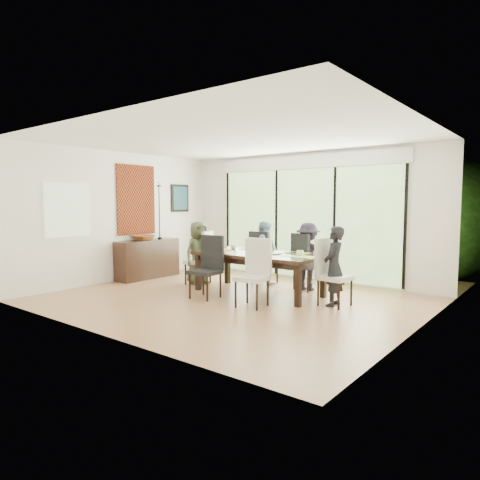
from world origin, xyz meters
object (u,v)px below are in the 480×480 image
Objects in this scene: cup_a at (233,247)px; cup_c at (300,253)px; chair_near_left at (205,267)px; vase at (262,250)px; chair_far_left at (265,257)px; table_top at (258,255)px; cup_b at (262,252)px; laptop at (219,250)px; chair_left_end at (198,257)px; person_left_end at (199,253)px; person_far_right at (308,256)px; sideboard at (148,259)px; person_far_left at (264,253)px; chair_near_right at (252,273)px; chair_far_right at (308,261)px; person_right_end at (334,266)px; bowl at (144,238)px; chair_right_end at (335,272)px.

cup_a is 1.00× the size of cup_c.
vase is (0.55, 0.92, 0.26)m from chair_near_left.
chair_far_left and chair_near_left have the same top height.
cup_b reaches higher than table_top.
laptop is (-0.85, -0.10, 0.04)m from table_top.
cup_c is at bearing 73.55° from chair_left_end.
cup_c is (2.28, 0.10, 0.15)m from person_left_end.
person_far_right is 3.54m from sideboard.
cup_a is at bearing 167.91° from table_top.
person_far_left is 3.91× the size of laptop.
person_left_end is 1.00× the size of person_far_right.
person_left_end reaches higher than cup_b.
laptop is at bearing -120.96° from cup_a.
person_far_left is (-0.95, 1.70, 0.09)m from chair_near_right.
chair_far_right is at bearing 80.18° from chair_near_right.
person_right_end is 2.88× the size of bowl.
chair_far_right is 1.45m from cup_a.
chair_right_end is 1.00× the size of chair_far_right.
chair_right_end is 0.85× the size of person_right_end.
person_left_end is at bearing 11.61° from bowl.
cup_a is at bearing 16.62° from person_far_right.
cup_c is (0.25, -0.75, 0.24)m from chair_far_right.
cup_c is (0.65, 0.20, 0.00)m from cup_b.
chair_far_right is 9.17× the size of vase.
person_far_right is (2.05, 0.83, 0.09)m from chair_left_end.
person_far_left reaches higher than table_top.
chair_far_right is at bearing -56.29° from person_left_end.
laptop is at bearing 69.48° from person_far_left.
chair_near_right is (-1.00, -0.87, 0.00)m from chair_right_end.
table_top is 1.48m from person_right_end.
person_far_left reaches higher than chair_far_left.
chair_left_end reaches higher than sideboard.
person_far_left is 0.94m from vase.
table_top is 1.86× the size of person_far_left.
person_right_end reaches higher than chair_right_end.
vase is 0.36× the size of laptop.
bowl is (-2.84, -0.28, 0.18)m from table_top.
table_top is 1.51m from chair_right_end.
bowl is at bearing 112.60° from person_left_end.
vase is at bearing 93.83° from chair_right_end.
sideboard is at bearing -175.47° from vase.
chair_left_end reaches higher than laptop.
vase is (0.50, -0.80, 0.26)m from chair_far_left.
cup_c is at bearing 17.10° from cup_b.
chair_far_right is (2.05, 0.85, 0.00)m from chair_left_end.
person_left_end and person_far_right have the same top height.
person_left_end is (-1.98, 0.87, 0.09)m from chair_near_right.
table_top is at bearing 74.20° from chair_far_right.
person_right_end is at bearing -33.17° from laptop.
chair_left_end reaches higher than cup_b.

